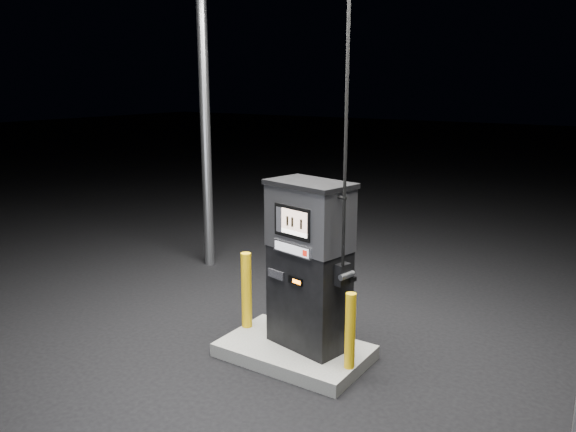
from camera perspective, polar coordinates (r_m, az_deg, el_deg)
The scene contains 5 objects.
ground at distance 6.46m, azimuth 0.67°, elevation -14.14°, with size 80.00×80.00×0.00m, color black.
pump_island at distance 6.43m, azimuth 0.67°, elevation -13.55°, with size 1.60×1.00×0.15m, color #60605C.
fuel_dispenser at distance 6.05m, azimuth 2.18°, elevation -4.85°, with size 1.06×0.72×3.81m.
bollard_left at distance 6.68m, azimuth -4.24°, elevation -7.53°, with size 0.12×0.12×0.91m, color yellow.
bollard_right at distance 5.80m, azimuth 6.33°, elevation -11.53°, with size 0.11×0.11×0.80m, color yellow.
Camera 1 is at (3.10, -4.82, 2.98)m, focal length 35.00 mm.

